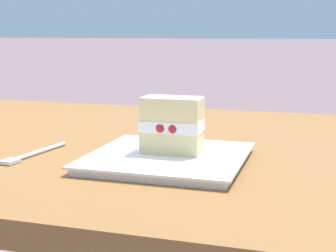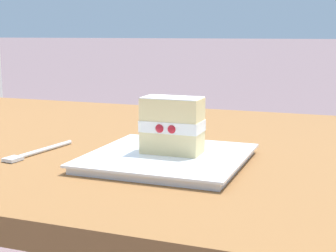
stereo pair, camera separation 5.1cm
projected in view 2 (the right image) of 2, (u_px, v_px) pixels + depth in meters
The scene contains 4 objects.
patio_table at pixel (99, 176), 1.10m from camera, with size 1.68×0.93×0.75m.
dessert_plate at pixel (168, 158), 0.86m from camera, with size 0.26×0.26×0.02m.
cake_slice at pixel (172, 125), 0.86m from camera, with size 0.10×0.07×0.10m.
dessert_fork at pixel (36, 152), 0.92m from camera, with size 0.04×0.17×0.01m.
Camera 2 is at (0.51, -0.94, 0.97)m, focal length 53.85 mm.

